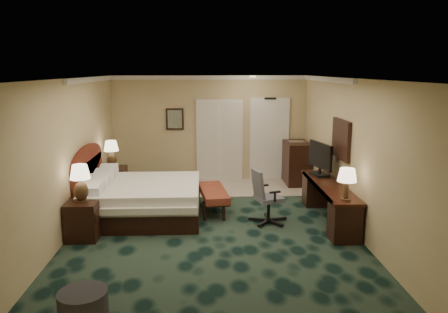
{
  "coord_description": "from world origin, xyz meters",
  "views": [
    {
      "loc": [
        -0.12,
        -7.49,
        2.86
      ],
      "look_at": [
        0.23,
        0.6,
        1.23
      ],
      "focal_mm": 35.0,
      "sensor_mm": 36.0,
      "label": 1
    }
  ],
  "objects_px": {
    "bed": "(144,200)",
    "lamp_far": "(112,154)",
    "bed_bench": "(213,200)",
    "desk_chair": "(269,196)",
    "nightstand_near": "(84,220)",
    "tv": "(320,159)",
    "desk": "(328,203)",
    "ottoman": "(83,308)",
    "minibar": "(296,163)",
    "lamp_near": "(81,183)",
    "nightstand_far": "(114,181)"
  },
  "relations": [
    {
      "from": "ottoman",
      "to": "desk",
      "type": "relative_size",
      "value": 0.23
    },
    {
      "from": "bed",
      "to": "ottoman",
      "type": "relative_size",
      "value": 3.84
    },
    {
      "from": "lamp_near",
      "to": "minibar",
      "type": "xyz_separation_m",
      "value": [
        4.39,
        3.5,
        -0.44
      ]
    },
    {
      "from": "nightstand_far",
      "to": "lamp_far",
      "type": "bearing_deg",
      "value": -166.18
    },
    {
      "from": "lamp_far",
      "to": "minibar",
      "type": "relative_size",
      "value": 0.58
    },
    {
      "from": "lamp_far",
      "to": "bed",
      "type": "bearing_deg",
      "value": -58.95
    },
    {
      "from": "nightstand_near",
      "to": "lamp_far",
      "type": "height_order",
      "value": "lamp_far"
    },
    {
      "from": "desk_chair",
      "to": "bed_bench",
      "type": "bearing_deg",
      "value": 126.65
    },
    {
      "from": "nightstand_near",
      "to": "lamp_far",
      "type": "distance_m",
      "value": 2.67
    },
    {
      "from": "desk",
      "to": "desk_chair",
      "type": "xyz_separation_m",
      "value": [
        -1.15,
        -0.05,
        0.16
      ]
    },
    {
      "from": "lamp_far",
      "to": "desk_chair",
      "type": "bearing_deg",
      "value": -30.58
    },
    {
      "from": "bed_bench",
      "to": "tv",
      "type": "relative_size",
      "value": 1.54
    },
    {
      "from": "bed",
      "to": "bed_bench",
      "type": "height_order",
      "value": "bed"
    },
    {
      "from": "bed",
      "to": "lamp_far",
      "type": "distance_m",
      "value": 1.89
    },
    {
      "from": "bed",
      "to": "lamp_near",
      "type": "relative_size",
      "value": 3.37
    },
    {
      "from": "bed",
      "to": "lamp_far",
      "type": "bearing_deg",
      "value": 121.05
    },
    {
      "from": "lamp_near",
      "to": "desk",
      "type": "xyz_separation_m",
      "value": [
        4.44,
        0.69,
        -0.62
      ]
    },
    {
      "from": "nightstand_far",
      "to": "ottoman",
      "type": "xyz_separation_m",
      "value": [
        0.7,
        -5.22,
        -0.13
      ]
    },
    {
      "from": "nightstand_near",
      "to": "tv",
      "type": "relative_size",
      "value": 0.74
    },
    {
      "from": "lamp_far",
      "to": "desk",
      "type": "distance_m",
      "value": 4.89
    },
    {
      "from": "bed_bench",
      "to": "desk",
      "type": "height_order",
      "value": "desk"
    },
    {
      "from": "bed",
      "to": "lamp_far",
      "type": "height_order",
      "value": "lamp_far"
    },
    {
      "from": "bed",
      "to": "ottoman",
      "type": "height_order",
      "value": "bed"
    },
    {
      "from": "tv",
      "to": "nightstand_far",
      "type": "bearing_deg",
      "value": 151.94
    },
    {
      "from": "nightstand_near",
      "to": "nightstand_far",
      "type": "height_order",
      "value": "nightstand_far"
    },
    {
      "from": "lamp_far",
      "to": "tv",
      "type": "xyz_separation_m",
      "value": [
        4.46,
        -1.19,
        0.09
      ]
    },
    {
      "from": "bed",
      "to": "lamp_near",
      "type": "bearing_deg",
      "value": -130.04
    },
    {
      "from": "ottoman",
      "to": "desk_chair",
      "type": "distance_m",
      "value": 4.17
    },
    {
      "from": "bed_bench",
      "to": "tv",
      "type": "xyz_separation_m",
      "value": [
        2.18,
        0.03,
        0.83
      ]
    },
    {
      "from": "desk",
      "to": "desk_chair",
      "type": "relative_size",
      "value": 2.38
    },
    {
      "from": "nightstand_near",
      "to": "minibar",
      "type": "bearing_deg",
      "value": 38.54
    },
    {
      "from": "bed_bench",
      "to": "desk",
      "type": "distance_m",
      "value": 2.29
    },
    {
      "from": "tv",
      "to": "lamp_far",
      "type": "bearing_deg",
      "value": 152.13
    },
    {
      "from": "bed_bench",
      "to": "desk_chair",
      "type": "xyz_separation_m",
      "value": [
        1.03,
        -0.73,
        0.29
      ]
    },
    {
      "from": "bed",
      "to": "bed_bench",
      "type": "xyz_separation_m",
      "value": [
        1.36,
        0.3,
        -0.11
      ]
    },
    {
      "from": "bed_bench",
      "to": "minibar",
      "type": "bearing_deg",
      "value": 37.29
    },
    {
      "from": "lamp_far",
      "to": "minibar",
      "type": "bearing_deg",
      "value": 11.57
    },
    {
      "from": "nightstand_far",
      "to": "lamp_near",
      "type": "height_order",
      "value": "lamp_near"
    },
    {
      "from": "lamp_far",
      "to": "desk",
      "type": "height_order",
      "value": "lamp_far"
    },
    {
      "from": "lamp_far",
      "to": "desk",
      "type": "xyz_separation_m",
      "value": [
        4.46,
        -1.91,
        -0.61
      ]
    },
    {
      "from": "nightstand_far",
      "to": "desk",
      "type": "xyz_separation_m",
      "value": [
        4.43,
        -1.91,
        0.03
      ]
    },
    {
      "from": "lamp_far",
      "to": "bed_bench",
      "type": "relative_size",
      "value": 0.46
    },
    {
      "from": "nightstand_near",
      "to": "lamp_far",
      "type": "xyz_separation_m",
      "value": [
        -0.03,
        2.59,
        0.64
      ]
    },
    {
      "from": "minibar",
      "to": "lamp_near",
      "type": "bearing_deg",
      "value": -141.43
    },
    {
      "from": "desk",
      "to": "minibar",
      "type": "distance_m",
      "value": 2.82
    },
    {
      "from": "minibar",
      "to": "lamp_far",
      "type": "bearing_deg",
      "value": -168.43
    },
    {
      "from": "minibar",
      "to": "ottoman",
      "type": "bearing_deg",
      "value": -121.11
    },
    {
      "from": "nightstand_near",
      "to": "lamp_near",
      "type": "distance_m",
      "value": 0.65
    },
    {
      "from": "tv",
      "to": "desk_chair",
      "type": "height_order",
      "value": "tv"
    },
    {
      "from": "minibar",
      "to": "desk",
      "type": "bearing_deg",
      "value": -89.12
    }
  ]
}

